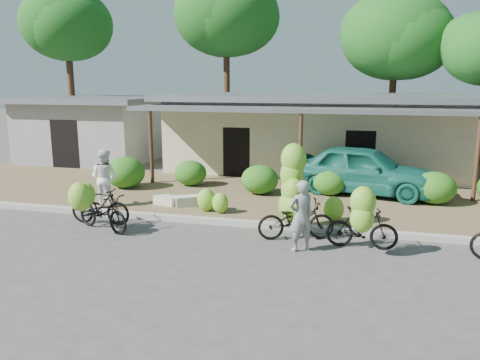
# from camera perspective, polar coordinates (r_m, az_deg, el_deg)

# --- Properties ---
(ground) EXTENTS (100.00, 100.00, 0.00)m
(ground) POSITION_cam_1_polar(r_m,az_deg,el_deg) (10.83, 2.97, -9.07)
(ground) COLOR #454340
(ground) RESTS_ON ground
(sidewalk) EXTENTS (60.00, 6.00, 0.12)m
(sidewalk) POSITION_cam_1_polar(r_m,az_deg,el_deg) (15.52, 6.70, -2.43)
(sidewalk) COLOR brown
(sidewalk) RESTS_ON ground
(curb) EXTENTS (60.00, 0.25, 0.15)m
(curb) POSITION_cam_1_polar(r_m,az_deg,el_deg) (12.66, 4.81, -5.61)
(curb) COLOR #A8A399
(curb) RESTS_ON ground
(shop_main) EXTENTS (13.00, 8.50, 3.35)m
(shop_main) POSITION_cam_1_polar(r_m,az_deg,el_deg) (21.05, 9.06, 5.85)
(shop_main) COLOR beige
(shop_main) RESTS_ON ground
(shop_grey) EXTENTS (7.00, 6.00, 3.15)m
(shop_grey) POSITION_cam_1_polar(r_m,az_deg,el_deg) (24.72, -17.36, 6.09)
(shop_grey) COLOR #969591
(shop_grey) RESTS_ON ground
(tree_back_left) EXTENTS (4.97, 4.83, 8.84)m
(tree_back_left) POSITION_cam_1_polar(r_m,az_deg,el_deg) (28.04, -20.59, 17.51)
(tree_back_left) COLOR #543321
(tree_back_left) RESTS_ON ground
(tree_far_center) EXTENTS (5.86, 5.79, 9.84)m
(tree_far_center) POSITION_cam_1_polar(r_m,az_deg,el_deg) (27.40, -2.02, 19.71)
(tree_far_center) COLOR #543321
(tree_far_center) RESTS_ON ground
(tree_center_right) EXTENTS (5.71, 5.63, 8.44)m
(tree_center_right) POSITION_cam_1_polar(r_m,az_deg,el_deg) (26.67, 18.06, 16.51)
(tree_center_right) COLOR #543321
(tree_center_right) RESTS_ON ground
(hedge_0) EXTENTS (1.45, 1.30, 1.13)m
(hedge_0) POSITION_cam_1_polar(r_m,az_deg,el_deg) (17.31, -13.83, 0.91)
(hedge_0) COLOR #2F6216
(hedge_0) RESTS_ON sidewalk
(hedge_1) EXTENTS (1.19, 1.07, 0.93)m
(hedge_1) POSITION_cam_1_polar(r_m,az_deg,el_deg) (17.32, -6.06, 0.86)
(hedge_1) COLOR #2F6216
(hedge_1) RESTS_ON sidewalk
(hedge_2) EXTENTS (1.27, 1.15, 0.99)m
(hedge_2) POSITION_cam_1_polar(r_m,az_deg,el_deg) (15.91, 2.42, 0.06)
(hedge_2) COLOR #2F6216
(hedge_2) RESTS_ON sidewalk
(hedge_3) EXTENTS (1.12, 1.01, 0.87)m
(hedge_3) POSITION_cam_1_polar(r_m,az_deg,el_deg) (16.03, 10.88, -0.28)
(hedge_3) COLOR #2F6216
(hedge_3) RESTS_ON sidewalk
(hedge_4) EXTENTS (1.30, 1.17, 1.01)m
(hedge_4) POSITION_cam_1_polar(r_m,az_deg,el_deg) (15.83, 22.65, -0.89)
(hedge_4) COLOR #2F6216
(hedge_4) RESTS_ON sidewalk
(bike_far_left) EXTENTS (1.99, 1.51, 1.42)m
(bike_far_left) POSITION_cam_1_polar(r_m,az_deg,el_deg) (12.83, -16.80, -3.48)
(bike_far_left) COLOR black
(bike_far_left) RESTS_ON ground
(bike_left) EXTENTS (1.76, 1.13, 1.32)m
(bike_left) POSITION_cam_1_polar(r_m,az_deg,el_deg) (13.36, -16.91, -2.87)
(bike_left) COLOR black
(bike_left) RESTS_ON ground
(bike_center) EXTENTS (2.02, 1.45, 2.36)m
(bike_center) POSITION_cam_1_polar(r_m,az_deg,el_deg) (11.89, 6.66, -2.64)
(bike_center) COLOR black
(bike_center) RESTS_ON ground
(bike_right) EXTENTS (1.68, 1.13, 1.63)m
(bike_right) POSITION_cam_1_polar(r_m,az_deg,el_deg) (11.18, 14.64, -5.03)
(bike_right) COLOR black
(bike_right) RESTS_ON ground
(loose_banana_a) EXTENTS (0.54, 0.46, 0.68)m
(loose_banana_a) POSITION_cam_1_polar(r_m,az_deg,el_deg) (13.84, -4.14, -2.42)
(loose_banana_a) COLOR #80C531
(loose_banana_a) RESTS_ON sidewalk
(loose_banana_b) EXTENTS (0.48, 0.41, 0.60)m
(loose_banana_b) POSITION_cam_1_polar(r_m,az_deg,el_deg) (13.61, -2.42, -2.82)
(loose_banana_b) COLOR #80C531
(loose_banana_b) RESTS_ON sidewalk
(loose_banana_c) EXTENTS (0.56, 0.48, 0.70)m
(loose_banana_c) POSITION_cam_1_polar(r_m,az_deg,el_deg) (13.02, 11.34, -3.50)
(loose_banana_c) COLOR #80C531
(loose_banana_c) RESTS_ON sidewalk
(sack_near) EXTENTS (0.93, 0.80, 0.30)m
(sack_near) POSITION_cam_1_polar(r_m,az_deg,el_deg) (14.56, -6.27, -2.52)
(sack_near) COLOR silver
(sack_near) RESTS_ON sidewalk
(sack_far) EXTENTS (0.83, 0.57, 0.28)m
(sack_far) POSITION_cam_1_polar(r_m,az_deg,el_deg) (14.74, -8.99, -2.46)
(sack_far) COLOR silver
(sack_far) RESTS_ON sidewalk
(vendor) EXTENTS (0.73, 0.68, 1.68)m
(vendor) POSITION_cam_1_polar(r_m,az_deg,el_deg) (10.91, 7.45, -4.34)
(vendor) COLOR gray
(vendor) RESTS_ON ground
(bystander) EXTENTS (0.88, 0.70, 1.76)m
(bystander) POSITION_cam_1_polar(r_m,az_deg,el_deg) (14.89, -16.21, 0.28)
(bystander) COLOR white
(bystander) RESTS_ON sidewalk
(teal_van) EXTENTS (5.16, 2.94, 1.66)m
(teal_van) POSITION_cam_1_polar(r_m,az_deg,el_deg) (16.42, 14.84, 1.21)
(teal_van) COLOR #176858
(teal_van) RESTS_ON sidewalk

